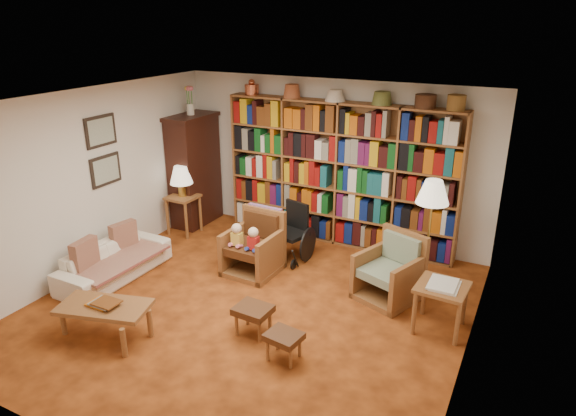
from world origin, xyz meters
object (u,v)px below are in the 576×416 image
Objects in this scene: armchair_leather at (256,246)px; floor_lamp at (433,197)px; wheelchair at (294,234)px; coffee_table at (104,309)px; armchair_sage at (390,272)px; footstool_b at (284,338)px; sofa at (114,261)px; side_table_lamp at (183,205)px; footstool_a at (253,312)px; side_table_papers at (442,292)px.

floor_lamp is at bearing 11.09° from armchair_leather.
wheelchair reaches higher than coffee_table.
wheelchair is at bearing 62.18° from armchair_leather.
floor_lamp is 1.40× the size of coffee_table.
armchair_sage is 1.87m from footstool_b.
sofa is 1.93m from armchair_leather.
floor_lamp reaches higher than footstool_b.
footstool_b is at bearing -66.09° from wheelchair.
coffee_table is (-0.99, -2.71, -0.04)m from wheelchair.
footstool_a is at bearing -38.46° from side_table_lamp.
side_table_lamp is 1.81m from armchair_leather.
wheelchair reaches higher than footstool_b.
floor_lamp is at bearing 64.52° from footstool_b.
side_table_papers reaches higher than footstool_b.
floor_lamp reaches higher than armchair_leather.
floor_lamp is 2.51m from footstool_b.
footstool_b is at bearing -115.48° from floor_lamp.
wheelchair is 2.39m from footstool_b.
side_table_lamp reaches higher than footstool_b.
footstool_b is at bearing -99.79° from sofa.
armchair_sage is 1.09m from floor_lamp.
armchair_leather is 2.62m from side_table_papers.
side_table_lamp is at bearing 160.63° from armchair_leather.
wheelchair is at bearing 69.96° from coffee_table.
sofa is at bearing 130.82° from coffee_table.
sofa is at bearing -146.31° from armchair_leather.
side_table_lamp is 2.92m from coffee_table.
armchair_leather is at bearing -175.10° from armchair_sage.
side_table_papers is 1.86m from footstool_b.
floor_lamp reaches higher than sofa.
wheelchair is at bearing 158.55° from side_table_papers.
side_table_lamp is 4.04m from floor_lamp.
floor_lamp is 1.19m from side_table_papers.
floor_lamp reaches higher than wheelchair.
wheelchair is 1.43× the size of side_table_papers.
footstool_b is (-0.98, -2.05, -1.06)m from floor_lamp.
armchair_leather reaches higher than footstool_a.
footstool_a is 0.38× the size of coffee_table.
side_table_lamp is 1.09× the size of side_table_papers.
sofa is 2.52m from wheelchair.
side_table_lamp is at bearing 143.43° from footstool_b.
armchair_leather reaches higher than wheelchair.
armchair_leather is 0.80× the size of coffee_table.
armchair_leather reaches higher than coffee_table.
sofa is at bearing -86.57° from side_table_lamp.
coffee_table is at bearing -164.95° from footstool_b.
wheelchair is at bearing 176.04° from floor_lamp.
armchair_leather is 0.65m from wheelchair.
side_table_papers is at bearing -7.15° from armchair_leather.
sofa is 4.28m from floor_lamp.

